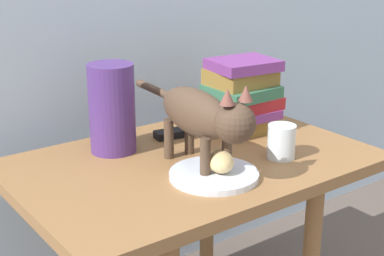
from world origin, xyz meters
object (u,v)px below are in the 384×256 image
Objects in this scene: cat at (203,116)px; side_table at (192,186)px; bread_roll at (220,161)px; candle_jar at (281,143)px; book_stack at (243,95)px; green_vase at (112,108)px; plate at (214,175)px; tv_remote at (181,132)px.

side_table is at bearing 74.46° from cat.
cat is at bearing -105.54° from side_table.
candle_jar is at bearing 1.50° from bread_roll.
cat is 0.30m from book_stack.
side_table is 0.25m from candle_jar.
book_stack is 2.40× the size of candle_jar.
green_vase is at bearing 128.37° from side_table.
book_stack reaches higher than side_table.
bread_roll is 0.34m from book_stack.
book_stack is (0.27, 0.21, 0.10)m from plate.
side_table is at bearing 83.21° from bread_roll.
candle_jar is at bearing -0.18° from plate.
side_table is at bearing 145.45° from candle_jar.
candle_jar is (0.20, 0.01, -0.00)m from bread_roll.
plate is at bearing 179.82° from candle_jar.
plate is 0.14m from cat.
tv_remote is at bearing 66.89° from cat.
candle_jar is (0.20, -0.06, -0.09)m from cat.
book_stack is at bearing 38.58° from plate.
cat is (-0.00, 0.06, 0.09)m from bread_roll.
bread_roll is 0.35× the size of green_vase.
book_stack is (0.24, 0.09, 0.18)m from side_table.
book_stack is (0.26, 0.16, -0.03)m from cat.
cat is 5.64× the size of candle_jar.
plate is at bearing -100.98° from tv_remote.
tv_remote is (0.09, 0.28, -0.03)m from bread_roll.
side_table is 0.19m from tv_remote.
tv_remote is at bearing -2.51° from green_vase.
bread_roll reaches higher than plate.
bread_roll is 0.53× the size of tv_remote.
green_vase is at bearing 115.42° from cat.
side_table is 10.25× the size of candle_jar.
plate is 0.30m from tv_remote.
cat is 3.20× the size of tv_remote.
candle_jar reaches higher than tv_remote.
cat is (0.01, 0.06, 0.13)m from plate.
side_table is at bearing -106.55° from tv_remote.
cat reaches higher than green_vase.
side_table is at bearing 76.85° from plate.
candle_jar is at bearing -42.84° from green_vase.
candle_jar is 0.57× the size of tv_remote.
green_vase is (-0.10, 0.29, 0.11)m from plate.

